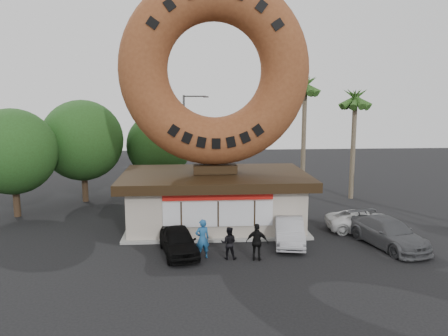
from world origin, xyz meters
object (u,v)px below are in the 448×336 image
person_center (229,243)px  car_silver (289,231)px  street_lamp (186,138)px  giant_donut (215,70)px  person_left (202,239)px  car_grey (389,233)px  car_white (364,221)px  car_black (179,241)px  donut_shop (215,197)px  person_right (257,242)px

person_center → car_silver: 4.00m
street_lamp → giant_donut: bearing=-79.5°
giant_donut → street_lamp: 11.29m
giant_donut → car_silver: size_ratio=2.65×
giant_donut → person_left: 10.10m
giant_donut → car_grey: size_ratio=2.21×
car_silver → car_white: car_silver is taller
street_lamp → car_white: (10.57, -11.84, -3.87)m
giant_donut → car_black: size_ratio=2.80×
giant_donut → person_center: size_ratio=6.96×
donut_shop → car_black: size_ratio=2.81×
car_silver → person_center: bearing=-140.3°
car_silver → car_grey: size_ratio=0.83×
person_center → car_black: size_ratio=0.40×
person_left → donut_shop: bearing=-114.8°
donut_shop → car_black: 5.43m
person_right → car_black: bearing=-3.5°
person_right → car_grey: bearing=-155.3°
giant_donut → car_white: (8.71, -1.84, -8.78)m
car_black → person_left: bearing=-39.9°
car_black → car_silver: car_silver is taller
street_lamp → car_silver: size_ratio=1.90×
donut_shop → person_center: bearing=-86.4°
donut_shop → car_white: donut_shop is taller
car_black → car_silver: size_ratio=0.95×
car_black → car_white: 11.24m
car_grey → car_white: 2.71m
donut_shop → giant_donut: (0.00, 0.02, 7.62)m
street_lamp → car_silver: street_lamp is taller
giant_donut → car_white: size_ratio=2.55×
giant_donut → person_right: giant_donut is taller
street_lamp → car_black: 15.38m
car_grey → car_white: size_ratio=1.15×
car_silver → donut_shop: bearing=145.3°
giant_donut → car_black: (-2.10, -4.90, -8.71)m
donut_shop → car_white: bearing=-11.8°
person_center → car_black: bearing=-7.6°
donut_shop → person_left: donut_shop is taller
street_lamp → car_grey: size_ratio=1.58×
street_lamp → person_center: 16.29m
person_left → car_white: person_left is taller
street_lamp → car_white: bearing=-48.3°
donut_shop → car_grey: (8.95, -4.52, -1.03)m
donut_shop → person_right: bearing=-74.2°
street_lamp → person_center: bearing=-82.0°
person_right → car_grey: person_right is taller
person_left → person_right: person_left is taller
donut_shop → person_center: size_ratio=6.98×
person_left → car_white: bearing=-174.3°
person_right → street_lamp: bearing=-64.4°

